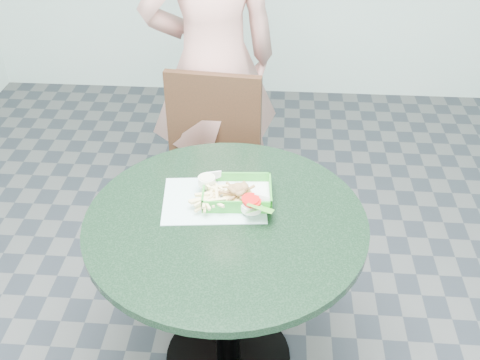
# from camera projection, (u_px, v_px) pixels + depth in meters

# --- Properties ---
(floor) EXTENTS (4.00, 5.00, 0.02)m
(floor) POSITION_uv_depth(u_px,v_px,m) (228.00, 357.00, 2.39)
(floor) COLOR #303335
(floor) RESTS_ON ground
(cafe_table) EXTENTS (0.98, 0.98, 0.75)m
(cafe_table) POSITION_uv_depth(u_px,v_px,m) (226.00, 258.00, 2.05)
(cafe_table) COLOR black
(cafe_table) RESTS_ON floor
(dining_chair) EXTENTS (0.45, 0.45, 0.93)m
(dining_chair) POSITION_uv_depth(u_px,v_px,m) (212.00, 162.00, 2.64)
(dining_chair) COLOR #3D2A1C
(dining_chair) RESTS_ON floor
(diner_person) EXTENTS (0.92, 0.77, 2.17)m
(diner_person) POSITION_uv_depth(u_px,v_px,m) (212.00, 27.00, 2.55)
(diner_person) COLOR tan
(diner_person) RESTS_ON floor
(placemat) EXTENTS (0.39, 0.31, 0.00)m
(placemat) POSITION_uv_depth(u_px,v_px,m) (215.00, 204.00, 2.03)
(placemat) COLOR silver
(placemat) RESTS_ON cafe_table
(food_basket) EXTENTS (0.25, 0.18, 0.05)m
(food_basket) POSITION_uv_depth(u_px,v_px,m) (237.00, 199.00, 2.03)
(food_basket) COLOR #289029
(food_basket) RESTS_ON placemat
(crab_sandwich) EXTENTS (0.11, 0.11, 0.07)m
(crab_sandwich) POSITION_uv_depth(u_px,v_px,m) (237.00, 196.00, 1.99)
(crab_sandwich) COLOR tan
(crab_sandwich) RESTS_ON food_basket
(fries_pile) EXTENTS (0.13, 0.14, 0.05)m
(fries_pile) POSITION_uv_depth(u_px,v_px,m) (210.00, 200.00, 1.99)
(fries_pile) COLOR #FFE496
(fries_pile) RESTS_ON food_basket
(sauce_ramekin) EXTENTS (0.06, 0.06, 0.04)m
(sauce_ramekin) POSITION_uv_depth(u_px,v_px,m) (208.00, 184.00, 2.05)
(sauce_ramekin) COLOR white
(sauce_ramekin) RESTS_ON food_basket
(garnish_cup) EXTENTS (0.11, 0.11, 0.04)m
(garnish_cup) POSITION_uv_depth(u_px,v_px,m) (252.00, 210.00, 1.94)
(garnish_cup) COLOR white
(garnish_cup) RESTS_ON food_basket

